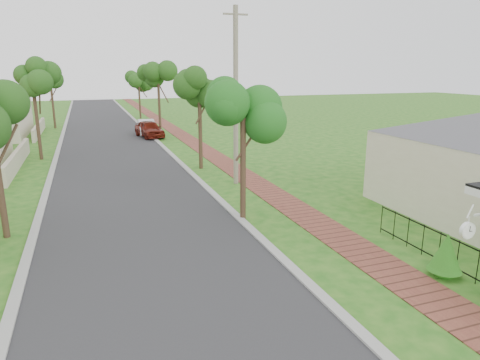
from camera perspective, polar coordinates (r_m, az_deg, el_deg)
ground at (r=10.55m, az=9.90°, el=-17.76°), size 160.00×160.00×0.00m
road at (r=28.28m, az=-16.16°, el=2.51°), size 7.00×120.00×0.02m
kerb_right at (r=28.72m, az=-8.89°, el=3.09°), size 0.30×120.00×0.10m
kerb_left at (r=28.31m, az=-23.54°, el=1.89°), size 0.30×120.00×0.10m
sidewalk at (r=29.31m, az=-3.89°, el=3.46°), size 1.50×120.00×0.03m
picket_fence at (r=13.22m, az=29.14°, el=-9.97°), size 0.03×8.02×1.00m
street_trees at (r=34.58m, az=-17.32°, el=12.11°), size 10.70×37.65×5.89m
parked_car_red at (r=37.32m, az=-12.00°, el=6.65°), size 2.33×4.32×1.40m
parked_car_white at (r=38.99m, az=-12.35°, el=6.88°), size 1.57×3.99×1.29m
near_tree at (r=15.71m, az=0.41°, el=8.80°), size 1.98×1.98×5.07m
utility_pole at (r=20.99m, az=-0.57°, el=10.95°), size 1.20×0.24×8.47m
station_clock at (r=11.49m, az=28.21°, el=-5.79°), size 1.06×0.13×0.59m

